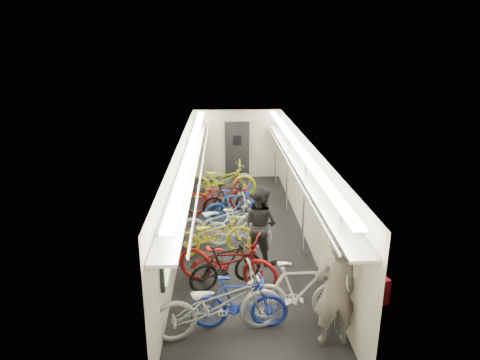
{
  "coord_description": "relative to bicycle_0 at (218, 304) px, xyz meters",
  "views": [
    {
      "loc": [
        -0.5,
        -9.6,
        4.56
      ],
      "look_at": [
        -0.06,
        1.03,
        1.15
      ],
      "focal_mm": 32.0,
      "sensor_mm": 36.0,
      "label": 1
    }
  ],
  "objects": [
    {
      "name": "train_car_shell",
      "position": [
        0.24,
        4.37,
        1.09
      ],
      "size": [
        10.0,
        10.0,
        10.0
      ],
      "color": "black",
      "rests_on": "ground"
    },
    {
      "name": "bicycle_0",
      "position": [
        0.0,
        0.0,
        0.0
      ],
      "size": [
        2.27,
        1.18,
        1.13
      ],
      "primitive_type": "imported",
      "rotation": [
        0.0,
        0.0,
        1.78
      ],
      "color": "#9D9EA1",
      "rests_on": "ground"
    },
    {
      "name": "bicycle_1",
      "position": [
        0.34,
        0.13,
        -0.08
      ],
      "size": [
        1.64,
        0.49,
        0.98
      ],
      "primitive_type": "imported",
      "rotation": [
        0.0,
        0.0,
        1.56
      ],
      "color": "#1C31A9",
      "rests_on": "ground"
    },
    {
      "name": "bicycle_2",
      "position": [
        0.16,
        1.47,
        -0.03
      ],
      "size": [
        2.18,
        1.42,
        1.08
      ],
      "primitive_type": "imported",
      "rotation": [
        0.0,
        0.0,
        1.2
      ],
      "color": "maroon",
      "rests_on": "ground"
    },
    {
      "name": "bicycle_3",
      "position": [
        0.14,
        1.43,
        -0.1
      ],
      "size": [
        1.6,
        1.06,
        0.93
      ],
      "primitive_type": "imported",
      "rotation": [
        0.0,
        0.0,
        2.01
      ],
      "color": "black",
      "rests_on": "ground"
    },
    {
      "name": "bicycle_4",
      "position": [
        -0.14,
        2.79,
        -0.08
      ],
      "size": [
        1.94,
        1.02,
        0.97
      ],
      "primitive_type": "imported",
      "rotation": [
        0.0,
        0.0,
        1.79
      ],
      "color": "gold",
      "rests_on": "ground"
    },
    {
      "name": "bicycle_5",
      "position": [
        0.44,
        3.12,
        -0.1
      ],
      "size": [
        1.62,
        0.73,
        0.94
      ],
      "primitive_type": "imported",
      "rotation": [
        0.0,
        0.0,
        1.38
      ],
      "color": "white",
      "rests_on": "ground"
    },
    {
      "name": "bicycle_6",
      "position": [
        0.05,
        3.31,
        0.01
      ],
      "size": [
        2.3,
        1.17,
        1.15
      ],
      "primitive_type": "imported",
      "rotation": [
        0.0,
        0.0,
        1.76
      ],
      "color": "#A0A0A4",
      "rests_on": "ground"
    },
    {
      "name": "bicycle_7",
      "position": [
        0.4,
        4.45,
        -0.07
      ],
      "size": [
        1.69,
        0.7,
        0.99
      ],
      "primitive_type": "imported",
      "rotation": [
        0.0,
        0.0,
        1.72
      ],
      "color": "navy",
      "rests_on": "ground"
    },
    {
      "name": "bicycle_8",
      "position": [
        -0.03,
        5.36,
        -0.06
      ],
      "size": [
        2.03,
        1.15,
        1.01
      ],
      "primitive_type": "imported",
      "rotation": [
        0.0,
        0.0,
        1.84
      ],
      "color": "maroon",
      "rests_on": "ground"
    },
    {
      "name": "bicycle_9",
      "position": [
        0.27,
        5.09,
        -0.1
      ],
      "size": [
        1.62,
        0.9,
        0.94
      ],
      "primitive_type": "imported",
      "rotation": [
        0.0,
        0.0,
        1.89
      ],
      "color": "black",
      "rests_on": "ground"
    },
    {
      "name": "bicycle_10",
      "position": [
        0.05,
        6.56,
        -0.0
      ],
      "size": [
        2.16,
        0.79,
        1.13
      ],
      "primitive_type": "imported",
      "rotation": [
        0.0,
        0.0,
        1.55
      ],
      "color": "#C8D213",
      "rests_on": "ground"
    },
    {
      "name": "bicycle_11",
      "position": [
        1.38,
        0.32,
        -0.0
      ],
      "size": [
        1.88,
        0.55,
        1.12
      ],
      "primitive_type": "imported",
      "rotation": [
        0.0,
        0.0,
        1.58
      ],
      "color": "silver",
      "rests_on": "ground"
    },
    {
      "name": "bicycle_12",
      "position": [
        0.23,
        6.99,
        -0.12
      ],
      "size": [
        1.79,
        1.23,
        0.89
      ],
      "primitive_type": "imported",
      "rotation": [
        0.0,
        0.0,
        1.99
      ],
      "color": "slate",
      "rests_on": "ground"
    },
    {
      "name": "passenger_near",
      "position": [
        1.8,
        -0.28,
        0.36
      ],
      "size": [
        0.7,
        0.49,
        1.85
      ],
      "primitive_type": "imported",
      "rotation": [
        0.0,
        0.0,
        3.21
      ],
      "color": "slate",
      "rests_on": "ground"
    },
    {
      "name": "passenger_mid",
      "position": [
        0.89,
        2.49,
        0.29
      ],
      "size": [
        1.05,
        1.03,
        1.71
      ],
      "primitive_type": "imported",
      "rotation": [
        0.0,
        0.0,
        2.43
      ],
      "color": "black",
      "rests_on": "ground"
    },
    {
      "name": "backpack",
      "position": [
        2.25,
        -0.86,
        0.71
      ],
      "size": [
        0.29,
        0.2,
        0.38
      ],
      "primitive_type": "cube",
      "rotation": [
        0.0,
        0.0,
        0.26
      ],
      "color": "#A1101E",
      "rests_on": "passenger_near"
    }
  ]
}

